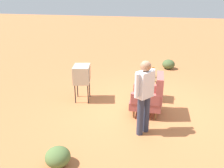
% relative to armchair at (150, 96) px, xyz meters
% --- Properties ---
extents(ground_plane, '(60.00, 60.00, 0.00)m').
position_rel_armchair_xyz_m(ground_plane, '(-0.21, -0.08, -0.50)').
color(ground_plane, '#B76B3D').
extents(armchair, '(0.83, 0.84, 1.06)m').
position_rel_armchair_xyz_m(armchair, '(0.00, 0.00, 0.00)').
color(armchair, brown).
rests_on(armchair, ground).
extents(side_table, '(0.56, 0.56, 0.68)m').
position_rel_armchair_xyz_m(side_table, '(-0.91, -0.13, 0.08)').
color(side_table, black).
rests_on(side_table, ground).
extents(tv_on_stand, '(0.70, 0.58, 1.03)m').
position_rel_armchair_xyz_m(tv_on_stand, '(-0.36, -1.97, 0.28)').
color(tv_on_stand, black).
rests_on(tv_on_stand, ground).
extents(person_standing, '(0.49, 0.38, 1.64)m').
position_rel_armchair_xyz_m(person_standing, '(0.92, -0.03, 0.44)').
color(person_standing, '#2D3347').
rests_on(person_standing, ground).
extents(bottle_tall_amber, '(0.07, 0.07, 0.30)m').
position_rel_armchair_xyz_m(bottle_tall_amber, '(-0.92, -0.04, 0.33)').
color(bottle_tall_amber, brown).
rests_on(bottle_tall_amber, side_table).
extents(soda_can_red, '(0.07, 0.07, 0.12)m').
position_rel_armchair_xyz_m(soda_can_red, '(-0.85, -0.20, 0.24)').
color(soda_can_red, red).
rests_on(soda_can_red, side_table).
extents(flower_vase, '(0.15, 0.10, 0.27)m').
position_rel_armchair_xyz_m(flower_vase, '(-0.94, -0.24, 0.33)').
color(flower_vase, silver).
rests_on(flower_vase, side_table).
extents(shrub_near, '(0.51, 0.51, 0.40)m').
position_rel_armchair_xyz_m(shrub_near, '(-4.21, 0.27, -0.30)').
color(shrub_near, '#475B33').
rests_on(shrub_near, ground).
extents(shrub_far, '(0.45, 0.45, 0.35)m').
position_rel_armchair_xyz_m(shrub_far, '(2.38, -1.32, -0.32)').
color(shrub_far, '#516B38').
rests_on(shrub_far, ground).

